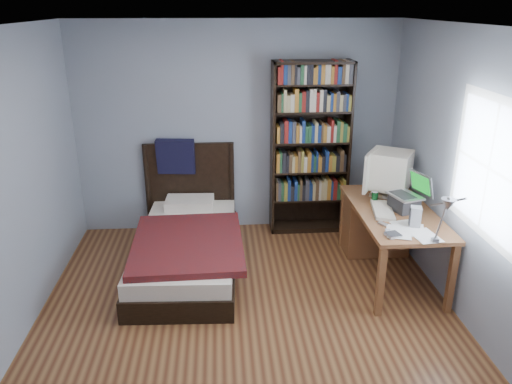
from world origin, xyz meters
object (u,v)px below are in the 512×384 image
(keyboard, at_px, (383,210))
(desk_lamp, at_px, (447,209))
(crt_monitor, at_px, (388,171))
(soda_can, at_px, (375,197))
(speaker, at_px, (415,217))
(bookshelf, at_px, (310,149))
(laptop, at_px, (406,200))
(desk, at_px, (379,222))
(bed, at_px, (187,243))

(keyboard, bearing_deg, desk_lamp, -72.81)
(crt_monitor, height_order, soda_can, crt_monitor)
(speaker, relative_size, bookshelf, 0.09)
(laptop, xyz_separation_m, keyboard, (-0.23, -0.02, -0.09))
(desk_lamp, xyz_separation_m, keyboard, (-0.13, 1.04, -0.45))
(laptop, distance_m, speaker, 0.38)
(desk, bearing_deg, speaker, -86.17)
(speaker, bearing_deg, crt_monitor, 107.63)
(soda_can, bearing_deg, keyboard, -87.27)
(laptop, bearing_deg, desk, 103.60)
(desk_lamp, relative_size, bookshelf, 0.28)
(desk_lamp, distance_m, soda_can, 1.34)
(speaker, xyz_separation_m, bed, (-2.15, 0.78, -0.57))
(laptop, distance_m, keyboard, 0.25)
(laptop, distance_m, bed, 2.30)
(speaker, bearing_deg, desk, 110.27)
(keyboard, bearing_deg, bookshelf, 123.08)
(desk_lamp, relative_size, keyboard, 1.20)
(speaker, xyz_separation_m, soda_can, (-0.20, 0.60, -0.04))
(desk, bearing_deg, bookshelf, 129.73)
(crt_monitor, height_order, bed, crt_monitor)
(bookshelf, xyz_separation_m, bed, (-1.44, -0.81, -0.78))
(bed, bearing_deg, desk, 0.69)
(laptop, relative_size, speaker, 2.08)
(laptop, bearing_deg, speaker, -97.28)
(desk, distance_m, desk_lamp, 1.67)
(bookshelf, bearing_deg, desk_lamp, -74.11)
(keyboard, relative_size, speaker, 2.49)
(desk, xyz_separation_m, keyboard, (-0.13, -0.44, 0.33))
(speaker, xyz_separation_m, bookshelf, (-0.70, 1.58, 0.21))
(laptop, height_order, speaker, laptop)
(desk_lamp, bearing_deg, laptop, 84.20)
(desk_lamp, relative_size, speaker, 2.99)
(desk, bearing_deg, soda_can, -124.95)
(laptop, xyz_separation_m, bookshelf, (-0.75, 1.20, 0.19))
(speaker, bearing_deg, bed, 176.54)
(desk, relative_size, bookshelf, 0.73)
(desk_lamp, bearing_deg, bookshelf, 105.89)
(keyboard, bearing_deg, soda_can, 102.92)
(crt_monitor, relative_size, bookshelf, 0.29)
(keyboard, relative_size, bookshelf, 0.23)
(soda_can, bearing_deg, bookshelf, 117.11)
(keyboard, distance_m, soda_can, 0.24)
(soda_can, height_order, bed, bed)
(desk, height_order, bed, bed)
(crt_monitor, xyz_separation_m, desk_lamp, (-0.04, -1.47, 0.18))
(speaker, relative_size, soda_can, 1.63)
(desk, height_order, speaker, speaker)
(crt_monitor, height_order, bookshelf, bookshelf)
(keyboard, height_order, bed, bed)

